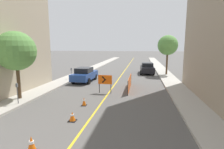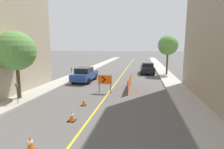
% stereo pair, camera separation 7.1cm
% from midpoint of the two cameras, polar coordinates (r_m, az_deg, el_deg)
% --- Properties ---
extents(lane_stripe, '(0.12, 62.84, 0.01)m').
position_cam_midpoint_polar(lane_stripe, '(29.62, 4.30, 1.59)').
color(lane_stripe, gold).
rests_on(lane_stripe, ground_plane).
extents(sidewalk_left, '(1.95, 62.84, 0.15)m').
position_cam_midpoint_polar(sidewalk_left, '(30.73, -6.80, 1.95)').
color(sidewalk_left, '#ADA89E').
rests_on(sidewalk_left, ground_plane).
extents(sidewalk_right, '(1.95, 62.84, 0.15)m').
position_cam_midpoint_polar(sidewalk_right, '(29.66, 15.80, 1.41)').
color(sidewalk_right, '#ADA89E').
rests_on(sidewalk_right, ground_plane).
extents(traffic_cone_third, '(0.43, 0.43, 0.66)m').
position_cam_midpoint_polar(traffic_cone_third, '(7.52, -25.05, -20.04)').
color(traffic_cone_third, black).
rests_on(traffic_cone_third, ground_plane).
extents(traffic_cone_fourth, '(0.40, 0.40, 0.51)m').
position_cam_midpoint_polar(traffic_cone_fourth, '(9.67, -13.04, -13.18)').
color(traffic_cone_fourth, black).
rests_on(traffic_cone_fourth, ground_plane).
extents(traffic_cone_fifth, '(0.33, 0.33, 0.56)m').
position_cam_midpoint_polar(traffic_cone_fifth, '(11.87, -9.29, -8.70)').
color(traffic_cone_fifth, black).
rests_on(traffic_cone_fifth, ground_plane).
extents(arrow_barricade_primary, '(1.17, 0.09, 1.53)m').
position_cam_midpoint_polar(arrow_barricade_primary, '(14.57, -2.44, -1.93)').
color(arrow_barricade_primary, '#EF560C').
rests_on(arrow_barricade_primary, ground_plane).
extents(safety_mesh_fence, '(0.05, 4.31, 1.19)m').
position_cam_midpoint_polar(safety_mesh_fence, '(15.99, 5.64, -2.78)').
color(safety_mesh_fence, '#EF560C').
rests_on(safety_mesh_fence, ground_plane).
extents(parked_car_curb_near, '(1.97, 4.37, 1.59)m').
position_cam_midpoint_polar(parked_car_curb_near, '(19.69, -9.02, 0.01)').
color(parked_car_curb_near, navy).
rests_on(parked_car_curb_near, ground_plane).
extents(parked_car_curb_mid, '(2.00, 4.38, 1.59)m').
position_cam_midpoint_polar(parked_car_curb_mid, '(25.69, 11.30, 2.06)').
color(parked_car_curb_mid, black).
rests_on(parked_car_curb_mid, ground_plane).
extents(parking_meter_near_curb, '(0.12, 0.11, 1.30)m').
position_cam_midpoint_polar(parking_meter_near_curb, '(20.73, -13.25, 1.09)').
color(parking_meter_near_curb, '#4C4C51').
rests_on(parking_meter_near_curb, sidewalk_left).
extents(parking_meter_far_curb, '(0.12, 0.11, 1.39)m').
position_cam_midpoint_polar(parking_meter_far_curb, '(13.05, -28.72, -4.20)').
color(parking_meter_far_curb, '#4C4C51').
rests_on(parking_meter_far_curb, sidewalk_left).
extents(street_tree_left_near, '(2.75, 2.75, 4.80)m').
position_cam_midpoint_polar(street_tree_left_near, '(14.08, -28.99, 6.68)').
color(street_tree_left_near, '#4C3823').
rests_on(street_tree_left_near, sidewalk_left).
extents(street_tree_right_near, '(2.62, 2.62, 5.22)m').
position_cam_midpoint_polar(street_tree_right_near, '(24.53, 17.65, 9.07)').
color(street_tree_right_near, '#4C3823').
rests_on(street_tree_right_near, sidewalk_right).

